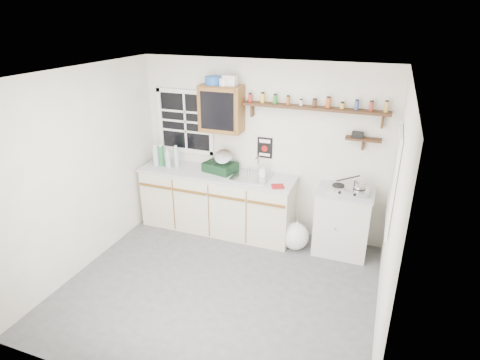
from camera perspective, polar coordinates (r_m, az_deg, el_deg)
name	(u,v)px	position (r m, az deg, el deg)	size (l,w,h in m)	color
room	(217,192)	(4.37, -3.27, -1.79)	(3.64, 3.24, 2.54)	#4A4A4C
main_cabinet	(217,201)	(5.99, -3.28, -3.00)	(2.31, 0.63, 0.92)	beige
right_cabinet	(342,221)	(5.61, 14.37, -5.71)	(0.73, 0.57, 0.91)	beige
sink	(252,177)	(5.63, 1.65, 0.49)	(0.52, 0.44, 0.29)	#B4B4B9
upper_cabinet	(221,109)	(5.66, -2.67, 10.09)	(0.60, 0.32, 0.65)	brown
upper_cabinet_clutter	(220,81)	(5.59, -2.82, 13.94)	(0.45, 0.24, 0.14)	#1950A5
spice_shelf	(315,107)	(5.34, 10.56, 10.14)	(1.91, 0.18, 0.35)	#331C0E
secondary_shelf	(362,138)	(5.37, 16.92, 5.70)	(0.45, 0.16, 0.24)	#331C0E
warning_sign	(265,148)	(5.73, 3.54, 4.60)	(0.22, 0.02, 0.30)	black
window_back	(185,122)	(6.12, -7.77, 8.23)	(0.93, 0.03, 0.98)	black
window_right	(395,179)	(4.48, 21.12, 0.08)	(0.03, 0.78, 1.08)	black
water_bottles	(164,157)	(6.10, -10.74, 3.28)	(0.39, 0.15, 0.33)	#A2B7BE
dish_rack	(221,164)	(5.81, -2.66, 2.22)	(0.51, 0.43, 0.33)	black
soap_bottle	(263,171)	(5.61, 3.31, 1.35)	(0.09, 0.09, 0.19)	white
rag	(278,186)	(5.33, 5.39, -0.91)	(0.16, 0.14, 0.02)	maroon
hotplate	(348,189)	(5.38, 15.17, -1.26)	(0.54, 0.30, 0.08)	#B4B4B9
saucepan	(359,185)	(5.35, 16.57, -0.64)	(0.38, 0.19, 0.16)	#B4B4B9
trash_bag	(295,236)	(5.67, 7.85, -7.88)	(0.40, 0.36, 0.46)	white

